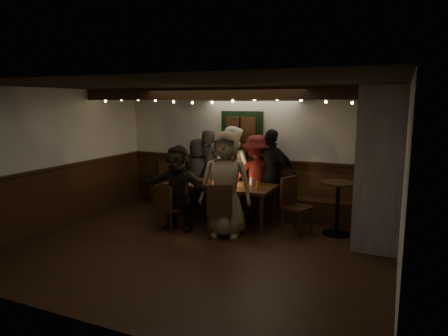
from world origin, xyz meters
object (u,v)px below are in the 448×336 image
at_px(person_a, 198,173).
at_px(person_b, 210,171).
at_px(chair_near_right, 220,208).
at_px(person_g, 226,184).
at_px(high_top, 338,201).
at_px(person_d, 256,176).
at_px(dining_table, 220,187).
at_px(chair_end, 293,201).
at_px(person_e, 271,174).
at_px(person_c, 232,170).
at_px(chair_near_left, 167,205).
at_px(person_f, 178,187).

xyz_separation_m(person_a, person_b, (0.33, -0.08, 0.10)).
bearing_deg(chair_near_right, person_g, 78.08).
xyz_separation_m(high_top, person_d, (-1.70, 0.50, 0.24)).
xyz_separation_m(high_top, person_b, (-2.77, 0.51, 0.28)).
distance_m(dining_table, chair_end, 1.46).
distance_m(chair_near_right, high_top, 2.10).
xyz_separation_m(person_d, person_g, (-0.08, -1.37, 0.09)).
xyz_separation_m(chair_end, person_g, (-1.02, -0.75, 0.37)).
height_order(chair_near_right, person_e, person_e).
bearing_deg(chair_end, person_g, -143.68).
height_order(chair_end, person_d, person_d).
bearing_deg(person_c, person_a, 4.39).
height_order(dining_table, chair_near_left, dining_table).
bearing_deg(person_c, person_b, 8.26).
bearing_deg(person_a, high_top, 159.79).
distance_m(person_c, person_g, 1.43).
bearing_deg(person_f, person_d, 56.58).
bearing_deg(person_f, chair_near_left, -117.49).
height_order(chair_near_left, person_g, person_g).
xyz_separation_m(dining_table, person_b, (-0.55, 0.69, 0.18)).
height_order(person_b, person_d, person_b).
xyz_separation_m(dining_table, person_g, (0.43, -0.70, 0.23)).
distance_m(high_top, person_a, 3.15).
xyz_separation_m(chair_near_right, person_f, (-0.92, 0.16, 0.25)).
bearing_deg(chair_near_right, person_d, 85.52).
bearing_deg(person_b, person_c, -163.07).
distance_m(person_d, person_e, 0.31).
relative_size(person_b, person_e, 0.97).
relative_size(chair_near_left, person_g, 0.47).
bearing_deg(person_c, chair_near_left, 80.19).
xyz_separation_m(high_top, person_f, (-2.74, -0.89, 0.18)).
relative_size(chair_near_right, person_a, 0.62).
height_order(dining_table, high_top, high_top).
distance_m(person_d, person_f, 1.73).
relative_size(high_top, person_e, 0.53).
height_order(dining_table, person_a, person_a).
relative_size(chair_near_right, person_c, 0.52).
height_order(dining_table, person_d, person_d).
bearing_deg(person_a, dining_table, 129.15).
height_order(high_top, person_d, person_d).
bearing_deg(dining_table, person_e, 42.41).
bearing_deg(person_f, person_g, 4.14).
bearing_deg(chair_end, person_b, 162.27).
distance_m(person_d, person_g, 1.38).
distance_m(chair_near_right, person_d, 1.58).
bearing_deg(person_b, person_e, -157.69).
xyz_separation_m(person_f, person_g, (0.95, 0.01, 0.14)).
bearing_deg(person_b, person_g, 145.49).
bearing_deg(chair_near_left, person_a, 97.84).
bearing_deg(person_f, dining_table, 57.15).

